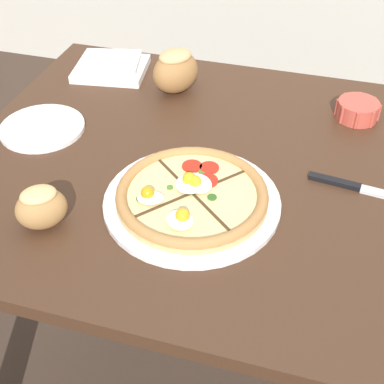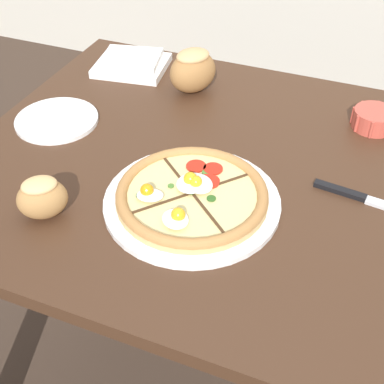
% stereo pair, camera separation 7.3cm
% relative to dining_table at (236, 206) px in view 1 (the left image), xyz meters
% --- Properties ---
extents(ground_plane, '(12.00, 12.00, 0.00)m').
position_rel_dining_table_xyz_m(ground_plane, '(0.00, 0.00, -0.62)').
color(ground_plane, '#3D2D23').
extents(dining_table, '(1.15, 0.87, 0.73)m').
position_rel_dining_table_xyz_m(dining_table, '(0.00, 0.00, 0.00)').
color(dining_table, '#422819').
rests_on(dining_table, ground_plane).
extents(pizza, '(0.33, 0.33, 0.05)m').
position_rel_dining_table_xyz_m(pizza, '(-0.06, -0.14, 0.13)').
color(pizza, white).
rests_on(pizza, dining_table).
extents(ramekin_bowl, '(0.10, 0.10, 0.04)m').
position_rel_dining_table_xyz_m(ramekin_bowl, '(0.22, 0.25, 0.13)').
color(ramekin_bowl, '#C64C3D').
rests_on(ramekin_bowl, dining_table).
extents(napkin_folded, '(0.20, 0.18, 0.04)m').
position_rel_dining_table_xyz_m(napkin_folded, '(-0.40, 0.30, 0.12)').
color(napkin_folded, white).
rests_on(napkin_folded, dining_table).
extents(bread_piece_near, '(0.14, 0.15, 0.11)m').
position_rel_dining_table_xyz_m(bread_piece_near, '(-0.21, 0.26, 0.16)').
color(bread_piece_near, '#A3703D').
rests_on(bread_piece_near, dining_table).
extents(bread_piece_far, '(0.11, 0.11, 0.08)m').
position_rel_dining_table_xyz_m(bread_piece_far, '(-0.29, -0.26, 0.15)').
color(bread_piece_far, '#B27F47').
rests_on(bread_piece_far, dining_table).
extents(knife_main, '(0.24, 0.05, 0.01)m').
position_rel_dining_table_xyz_m(knife_main, '(0.25, -0.01, 0.11)').
color(knife_main, silver).
rests_on(knife_main, dining_table).
extents(side_saucer, '(0.19, 0.19, 0.01)m').
position_rel_dining_table_xyz_m(side_saucer, '(-0.45, 0.01, 0.11)').
color(side_saucer, white).
rests_on(side_saucer, dining_table).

